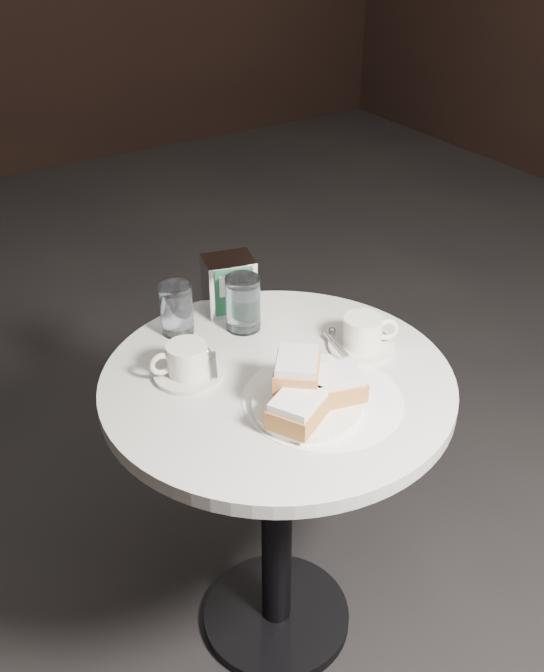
{
  "coord_description": "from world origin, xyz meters",
  "views": [
    {
      "loc": [
        -0.65,
        -1.01,
        1.6
      ],
      "look_at": [
        0.0,
        0.02,
        0.83
      ],
      "focal_mm": 40.0,
      "sensor_mm": 36.0,
      "label": 1
    }
  ],
  "objects": [
    {
      "name": "napkin_dispenser",
      "position": [
        0.05,
        0.28,
        0.81
      ],
      "size": [
        0.13,
        0.11,
        0.13
      ],
      "rotation": [
        0.0,
        0.0,
        -0.25
      ],
      "color": "silver",
      "rests_on": "cafe_table"
    },
    {
      "name": "beignet_plate",
      "position": [
        -0.01,
        -0.12,
        0.78
      ],
      "size": [
        0.24,
        0.24,
        0.1
      ],
      "rotation": [
        0.0,
        0.0,
        0.19
      ],
      "color": "white",
      "rests_on": "cafe_table"
    },
    {
      "name": "coffee_cup_right",
      "position": [
        0.21,
        -0.01,
        0.78
      ],
      "size": [
        0.18,
        0.18,
        0.07
      ],
      "rotation": [
        0.0,
        0.0,
        -0.43
      ],
      "color": "silver",
      "rests_on": "cafe_table"
    },
    {
      "name": "cafe_table",
      "position": [
        0.0,
        0.0,
        0.55
      ],
      "size": [
        0.7,
        0.7,
        0.74
      ],
      "color": "black",
      "rests_on": "ground"
    },
    {
      "name": "sugar_spill",
      "position": [
        0.03,
        -0.11,
        0.75
      ],
      "size": [
        0.35,
        0.35,
        0.0
      ],
      "primitive_type": "cylinder",
      "rotation": [
        0.0,
        0.0,
        0.15
      ],
      "color": "white",
      "rests_on": "cafe_table"
    },
    {
      "name": "coffee_cup_left",
      "position": [
        -0.15,
        0.1,
        0.78
      ],
      "size": [
        0.16,
        0.16,
        0.07
      ],
      "rotation": [
        0.0,
        0.0,
        -0.19
      ],
      "color": "silver",
      "rests_on": "cafe_table"
    },
    {
      "name": "water_glass_left",
      "position": [
        -0.09,
        0.26,
        0.8
      ],
      "size": [
        0.09,
        0.09,
        0.11
      ],
      "rotation": [
        0.0,
        0.0,
        -0.37
      ],
      "color": "white",
      "rests_on": "cafe_table"
    },
    {
      "name": "water_glass_right",
      "position": [
        0.04,
        0.2,
        0.8
      ],
      "size": [
        0.08,
        0.08,
        0.12
      ],
      "rotation": [
        0.0,
        0.0,
        0.12
      ],
      "color": "silver",
      "rests_on": "cafe_table"
    },
    {
      "name": "ground",
      "position": [
        0.0,
        0.0,
        0.0
      ],
      "size": [
        7.0,
        7.0,
        0.0
      ],
      "primitive_type": "plane",
      "color": "black",
      "rests_on": "ground"
    }
  ]
}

